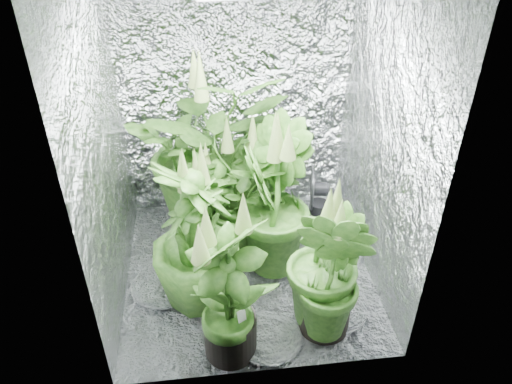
{
  "coord_description": "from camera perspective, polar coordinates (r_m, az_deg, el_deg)",
  "views": [
    {
      "loc": [
        -0.24,
        -2.48,
        2.34
      ],
      "look_at": [
        0.05,
        0.0,
        0.63
      ],
      "focal_mm": 35.0,
      "sensor_mm": 36.0,
      "label": 1
    }
  ],
  "objects": [
    {
      "name": "walls",
      "position": [
        2.82,
        -1.09,
        6.13
      ],
      "size": [
        1.62,
        1.62,
        2.0
      ],
      "color": "silver",
      "rests_on": "ground"
    },
    {
      "name": "plant_c",
      "position": [
        3.14,
        1.88,
        -1.07
      ],
      "size": [
        0.64,
        0.64,
        1.12
      ],
      "rotation": [
        0.0,
        0.0,
        1.71
      ],
      "color": "black",
      "rests_on": "ground"
    },
    {
      "name": "plant_label",
      "position": [
        2.72,
        -1.65,
        -14.01
      ],
      "size": [
        0.05,
        0.04,
        0.08
      ],
      "primitive_type": "cube",
      "rotation": [
        -0.21,
        0.0,
        0.53
      ],
      "color": "white",
      "rests_on": "plant_f"
    },
    {
      "name": "circulation_fan",
      "position": [
        3.85,
        6.86,
        -0.29
      ],
      "size": [
        0.18,
        0.33,
        0.38
      ],
      "rotation": [
        0.0,
        0.0,
        -0.19
      ],
      "color": "black",
      "rests_on": "ground"
    },
    {
      "name": "plant_g",
      "position": [
        2.77,
        8.38,
        -8.71
      ],
      "size": [
        0.7,
        0.7,
        1.01
      ],
      "rotation": [
        0.0,
        0.0,
        5.31
      ],
      "color": "black",
      "rests_on": "ground"
    },
    {
      "name": "ground",
      "position": [
        3.41,
        -0.91,
        -8.83
      ],
      "size": [
        1.6,
        1.6,
        0.0
      ],
      "primitive_type": "plane",
      "color": "silver",
      "rests_on": "ground"
    },
    {
      "name": "plant_b",
      "position": [
        3.3,
        -5.02,
        -2.13
      ],
      "size": [
        0.56,
        0.56,
        0.85
      ],
      "rotation": [
        0.0,
        0.0,
        0.91
      ],
      "color": "black",
      "rests_on": "ground"
    },
    {
      "name": "plant_d",
      "position": [
        2.91,
        -6.96,
        -5.41
      ],
      "size": [
        0.73,
        0.73,
        1.05
      ],
      "rotation": [
        0.0,
        0.0,
        2.1
      ],
      "color": "black",
      "rests_on": "ground"
    },
    {
      "name": "plant_e",
      "position": [
        3.33,
        -1.25,
        0.07
      ],
      "size": [
        1.09,
        1.09,
        0.97
      ],
      "rotation": [
        0.0,
        0.0,
        3.71
      ],
      "color": "black",
      "rests_on": "ground"
    },
    {
      "name": "plant_a",
      "position": [
        3.54,
        -5.62,
        5.34
      ],
      "size": [
        1.24,
        1.24,
        1.31
      ],
      "rotation": [
        0.0,
        0.0,
        0.15
      ],
      "color": "black",
      "rests_on": "ground"
    },
    {
      "name": "plant_f",
      "position": [
        2.63,
        -3.16,
        -11.29
      ],
      "size": [
        0.68,
        0.68,
        1.02
      ],
      "rotation": [
        0.0,
        0.0,
        3.85
      ],
      "color": "black",
      "rests_on": "ground"
    }
  ]
}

